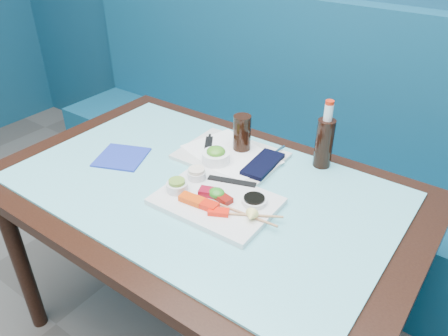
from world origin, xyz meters
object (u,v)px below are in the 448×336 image
Objects in this scene: dining_table at (203,207)px; blue_napkin at (122,157)px; booth_bench at (307,172)px; serving_tray at (231,156)px; cola_glass at (242,133)px; sashimi_plate at (216,201)px; cola_bottle_body at (324,143)px; seaweed_bowl at (216,157)px.

blue_napkin is at bearing -174.04° from dining_table.
serving_tray is (-0.02, -0.64, 0.39)m from booth_bench.
sashimi_plate is at bearing -69.73° from cola_glass.
booth_bench is 0.75m from serving_tray.
dining_table is 0.47m from cola_bottle_body.
seaweed_bowl reaches higher than blue_napkin.
blue_napkin is (-0.60, -0.38, -0.08)m from cola_bottle_body.
booth_bench is 22.69× the size of cola_glass.
cola_glass reaches higher than seaweed_bowl.
sashimi_plate is 0.23m from seaweed_bowl.
sashimi_plate is at bearing -64.96° from serving_tray.
cola_glass reaches higher than dining_table.
seaweed_bowl is 0.73× the size of cola_glass.
cola_bottle_body is at bearing 31.87° from blue_napkin.
booth_bench is 0.73m from cola_bottle_body.
cola_glass is 0.76× the size of cola_bottle_body.
seaweed_bowl is (-0.03, 0.12, 0.12)m from dining_table.
seaweed_bowl is 0.14m from cola_glass.
dining_table is at bearing -86.75° from cola_glass.
booth_bench is 8.40× the size of serving_tray.
dining_table is 0.30m from cola_glass.
booth_bench is 2.14× the size of dining_table.
seaweed_bowl is (-0.03, -0.72, 0.42)m from booth_bench.
cola_glass is (0.02, 0.13, 0.05)m from seaweed_bowl.
serving_tray is (-0.12, 0.25, -0.00)m from sashimi_plate.
sashimi_plate is 2.05× the size of cola_bottle_body.
cola_glass reaches higher than blue_napkin.
serving_tray is at bearing 36.39° from blue_napkin.
booth_bench is at bearing 68.75° from blue_napkin.
cola_glass is 0.29m from cola_bottle_body.
cola_glass is (-0.11, 0.31, 0.07)m from sashimi_plate.
cola_bottle_body reaches higher than blue_napkin.
serving_tray reaches higher than blue_napkin.
cola_bottle_body is at bearing 17.46° from cola_glass.
dining_table is 3.92× the size of sashimi_plate.
dining_table is 10.59× the size of cola_glass.
dining_table is at bearing -90.00° from booth_bench.
seaweed_bowl is 0.37m from cola_bottle_body.
booth_bench is at bearing 86.83° from serving_tray.
dining_table is 14.55× the size of seaweed_bowl.
serving_tray is at bearing 97.03° from dining_table.
serving_tray is at bearing 114.89° from sashimi_plate.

